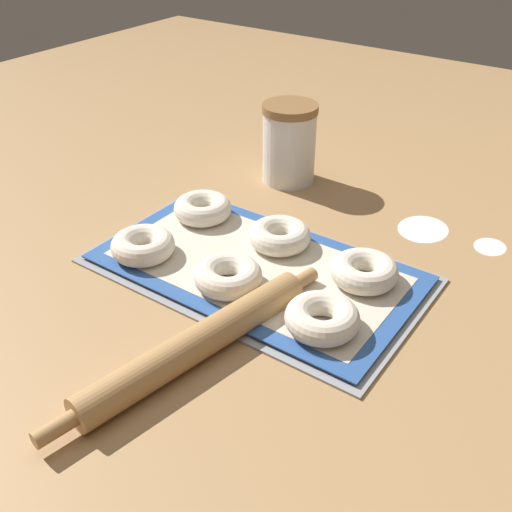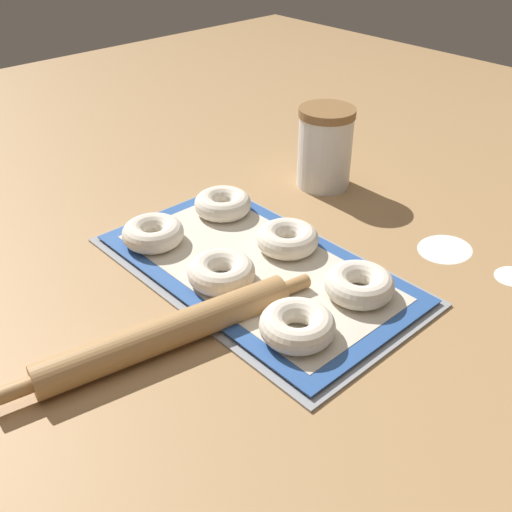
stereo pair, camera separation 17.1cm
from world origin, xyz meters
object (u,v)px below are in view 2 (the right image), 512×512
object	(u,v)px
bagel_back_center	(287,239)
bagel_back_right	(359,284)
baking_tray	(256,269)
flour_canister	(325,148)
bagel_front_center	(221,272)
bagel_front_right	(297,325)
rolling_pin	(169,332)
bagel_back_left	(223,204)
bagel_front_left	(153,233)

from	to	relation	value
bagel_back_center	bagel_back_right	size ratio (longest dim) A/B	1.00
baking_tray	flour_canister	size ratio (longest dim) A/B	3.29
bagel_front_center	bagel_front_right	bearing A→B (deg)	-1.81
baking_tray	bagel_back_center	size ratio (longest dim) A/B	5.06
bagel_front_center	flour_canister	bearing A→B (deg)	109.49
flour_canister	rolling_pin	distance (m)	0.56
bagel_front_center	rolling_pin	size ratio (longest dim) A/B	0.23
bagel_front_center	bagel_front_right	xyz separation A→B (m)	(0.17, -0.01, 0.00)
baking_tray	bagel_back_right	distance (m)	0.17
bagel_back_left	flour_canister	bearing A→B (deg)	82.43
bagel_back_left	flour_canister	world-z (taller)	flour_canister
bagel_back_center	rolling_pin	world-z (taller)	bagel_back_center
bagel_front_center	bagel_back_right	distance (m)	0.21
bagel_front_left	bagel_back_center	distance (m)	0.23
bagel_front_center	bagel_back_right	size ratio (longest dim) A/B	1.00
flour_canister	bagel_front_center	bearing A→B (deg)	-70.51
baking_tray	bagel_front_right	size ratio (longest dim) A/B	5.06
bagel_back_left	bagel_back_center	size ratio (longest dim) A/B	1.00
bagel_front_right	rolling_pin	distance (m)	0.17
bagel_back_left	flour_canister	xyz separation A→B (m)	(0.03, 0.24, 0.05)
bagel_front_right	flour_canister	distance (m)	0.49
bagel_front_left	bagel_back_right	distance (m)	0.36
bagel_front_center	flour_canister	size ratio (longest dim) A/B	0.65
bagel_front_right	bagel_back_center	xyz separation A→B (m)	(-0.17, 0.15, 0.00)
bagel_front_left	flour_canister	bearing A→B (deg)	85.40
bagel_front_left	rolling_pin	bearing A→B (deg)	-29.79
bagel_front_left	bagel_back_left	distance (m)	0.15
bagel_front_center	rolling_pin	world-z (taller)	bagel_front_center
bagel_front_right	bagel_back_left	size ratio (longest dim) A/B	1.00
baking_tray	bagel_back_center	distance (m)	0.08
baking_tray	bagel_back_left	world-z (taller)	bagel_back_left
bagel_front_right	bagel_back_left	distance (m)	0.37
bagel_back_center	baking_tray	bearing A→B (deg)	-87.26
baking_tray	bagel_front_left	distance (m)	0.19
bagel_front_left	rolling_pin	size ratio (longest dim) A/B	0.23
bagel_back_center	flour_canister	distance (m)	0.28
bagel_front_right	rolling_pin	bearing A→B (deg)	-130.03
bagel_front_center	bagel_front_left	bearing A→B (deg)	-176.04
bagel_back_center	flour_canister	world-z (taller)	flour_canister
bagel_front_right	bagel_back_left	xyz separation A→B (m)	(-0.33, 0.15, 0.00)
bagel_back_left	bagel_front_left	bearing A→B (deg)	-89.94
baking_tray	bagel_front_center	bearing A→B (deg)	-92.67
bagel_front_center	bagel_front_right	world-z (taller)	same
bagel_front_right	flour_canister	size ratio (longest dim) A/B	0.65
bagel_front_center	rolling_pin	xyz separation A→B (m)	(0.06, -0.14, -0.01)
bagel_front_center	bagel_back_center	size ratio (longest dim) A/B	1.00
bagel_back_center	bagel_back_left	bearing A→B (deg)	-179.70
bagel_back_left	flour_canister	distance (m)	0.25
bagel_back_center	bagel_back_right	xyz separation A→B (m)	(0.16, -0.01, 0.00)
bagel_front_center	bagel_back_right	bearing A→B (deg)	38.50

